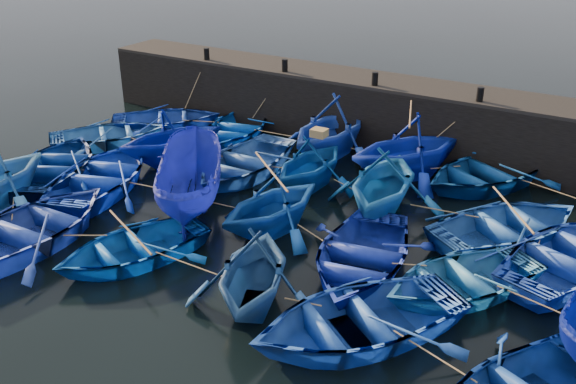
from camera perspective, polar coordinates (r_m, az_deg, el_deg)
The scene contains 32 objects.
ground at distance 18.20m, azimuth -5.22°, elevation -5.67°, with size 120.00×120.00×0.00m, color black.
quay_wall at distance 26.12m, azimuth 8.34°, elevation 6.93°, with size 26.00×2.50×2.50m, color black.
quay_top at distance 25.75m, azimuth 8.52°, elevation 9.70°, with size 26.00×2.50×0.12m, color black.
bollard_0 at distance 28.87m, azimuth -7.25°, elevation 12.08°, with size 0.24×0.24×0.50m, color black.
bollard_1 at distance 26.64m, azimuth -0.29°, elevation 11.18°, with size 0.24×0.24×0.50m, color black.
bollard_2 at distance 24.87m, azimuth 7.74°, elevation 9.94°, with size 0.24×0.24×0.50m, color black.
bollard_3 at distance 23.64m, azimuth 16.71°, elevation 8.31°, with size 0.24×0.24×0.50m, color black.
boat_0 at distance 28.17m, azimuth -10.72°, elevation 6.44°, with size 3.27×4.57×0.95m, color navy.
boat_1 at distance 26.64m, azimuth -4.61°, elevation 5.73°, with size 3.29×4.60×0.95m, color #053E9F.
boat_2 at distance 24.42m, azimuth 3.78°, elevation 5.79°, with size 4.02×4.66×2.45m, color navy.
boat_3 at distance 22.90m, azimuth 10.59°, elevation 3.97°, with size 3.90×4.52×2.38m, color #091F95.
boat_4 at distance 23.16m, azimuth 17.17°, elevation 1.74°, with size 3.69×5.15×1.07m, color navy.
boat_6 at distance 26.77m, azimuth -15.52°, elevation 4.98°, with size 3.31×4.63×0.96m, color #295FAC.
boat_7 at distance 24.15m, azimuth -10.27°, elevation 4.83°, with size 3.52×4.08×2.15m, color #001285.
boat_8 at distance 23.04m, azimuth -4.00°, elevation 2.74°, with size 3.69×5.15×1.07m, color #28549B.
boat_9 at distance 21.77m, azimuth 2.03°, elevation 2.67°, with size 3.20×3.71×1.95m, color navy.
boat_10 at distance 20.13m, azimuth 8.58°, elevation 1.03°, with size 3.81×4.42×2.33m, color #13558F.
boat_11 at distance 19.67m, azimuth 19.09°, elevation -2.84°, with size 3.58×5.00×1.04m, color #1E509F.
boat_12 at distance 18.67m, azimuth 24.01°, elevation -5.17°, with size 3.78×5.28×1.10m, color blue.
boat_13 at distance 24.12m, azimuth -19.94°, elevation 2.28°, with size 3.71×5.19×1.08m, color navy.
boat_14 at distance 22.68m, azimuth -16.15°, elevation 1.45°, with size 3.87×5.40×1.12m, color #1236BE.
boat_15 at distance 20.33m, azimuth -8.82°, elevation 0.84°, with size 2.00×5.31×2.05m, color navy.
boat_16 at distance 18.80m, azimuth -1.50°, elevation -1.01°, with size 3.30×3.83×2.01m, color #0C418F.
boat_17 at distance 17.24m, azimuth 6.46°, elevation -5.61°, with size 3.58×5.01×1.04m, color #172B98.
boat_18 at distance 16.85m, azimuth 15.10°, elevation -7.43°, with size 3.20×4.47×0.93m, color #2871BC.
boat_21 at distance 19.83m, azimuth -21.79°, elevation -2.90°, with size 3.93×5.49×1.14m, color navy.
boat_22 at distance 18.18m, azimuth -13.75°, elevation -4.75°, with size 3.12×4.37×0.91m, color #094BA7.
boat_23 at distance 15.56m, azimuth -3.15°, elevation -7.04°, with size 3.31×3.84×2.02m, color navy.
boat_24 at distance 14.85m, azimuth 6.12°, elevation -11.10°, with size 3.73×5.22×1.08m, color blue.
wooden_crate at distance 21.24m, azimuth 2.79°, elevation 5.28°, with size 0.50×0.44×0.27m, color olive.
mooring_ropes at distance 21.45m, azimuth 3.53°, elevation 1.97°, with size 17.74×12.05×2.10m.
loose_oars at distance 19.06m, azimuth 4.38°, elevation 1.32°, with size 10.88×11.35×1.53m.
Camera 1 is at (9.43, -12.50, 9.28)m, focal length 40.00 mm.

